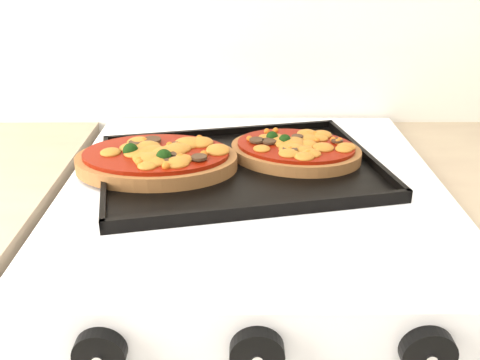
{
  "coord_description": "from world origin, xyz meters",
  "views": [
    {
      "loc": [
        -0.0,
        0.93,
        1.26
      ],
      "look_at": [
        -0.0,
        1.67,
        0.92
      ],
      "focal_mm": 40.0,
      "sensor_mm": 36.0,
      "label": 1
    }
  ],
  "objects": [
    {
      "name": "knob_right",
      "position": [
        0.2,
        1.37,
        0.85
      ],
      "size": [
        0.06,
        0.02,
        0.06
      ],
      "primitive_type": "cylinder",
      "rotation": [
        1.57,
        0.0,
        0.0
      ],
      "color": "black",
      "rests_on": "control_panel"
    },
    {
      "name": "pizza_left",
      "position": [
        -0.14,
        1.71,
        0.94
      ],
      "size": [
        0.26,
        0.18,
        0.04
      ],
      "primitive_type": null,
      "rotation": [
        0.0,
        0.0,
        -0.01
      ],
      "color": "brown",
      "rests_on": "baking_tray"
    },
    {
      "name": "knob_left",
      "position": [
        -0.15,
        1.37,
        0.85
      ],
      "size": [
        0.06,
        0.02,
        0.06
      ],
      "primitive_type": "cylinder",
      "rotation": [
        1.57,
        0.0,
        0.0
      ],
      "color": "black",
      "rests_on": "control_panel"
    },
    {
      "name": "control_panel",
      "position": [
        0.02,
        1.39,
        0.85
      ],
      "size": [
        0.6,
        0.02,
        0.09
      ],
      "primitive_type": "cube",
      "color": "white",
      "rests_on": "stove"
    },
    {
      "name": "knob_center",
      "position": [
        0.02,
        1.37,
        0.85
      ],
      "size": [
        0.06,
        0.02,
        0.06
      ],
      "primitive_type": "cylinder",
      "rotation": [
        1.57,
        0.0,
        0.0
      ],
      "color": "black",
      "rests_on": "control_panel"
    },
    {
      "name": "pizza_right",
      "position": [
        0.09,
        1.76,
        0.94
      ],
      "size": [
        0.26,
        0.22,
        0.03
      ],
      "primitive_type": null,
      "rotation": [
        0.0,
        0.0,
        -0.29
      ],
      "color": "brown",
      "rests_on": "baking_tray"
    },
    {
      "name": "baking_tray",
      "position": [
        -0.0,
        1.72,
        0.92
      ],
      "size": [
        0.49,
        0.4,
        0.02
      ],
      "primitive_type": "cube",
      "rotation": [
        0.0,
        0.0,
        0.21
      ],
      "color": "black",
      "rests_on": "stove"
    }
  ]
}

